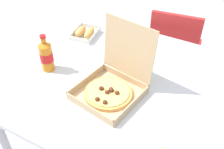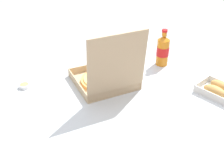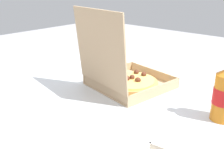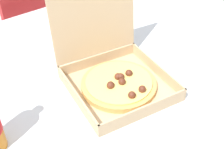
% 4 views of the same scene
% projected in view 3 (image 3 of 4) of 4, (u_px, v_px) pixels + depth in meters
% --- Properties ---
extents(dining_table, '(1.24, 1.09, 0.72)m').
position_uv_depth(dining_table, '(102.00, 107.00, 1.07)').
color(dining_table, silver).
rests_on(dining_table, ground_plane).
extents(pizza_box_open, '(0.35, 0.38, 0.35)m').
position_uv_depth(pizza_box_open, '(125.00, 77.00, 1.09)').
color(pizza_box_open, tan).
rests_on(pizza_box_open, dining_table).
extents(dipping_sauce_cup, '(0.06, 0.06, 0.02)m').
position_uv_depth(dipping_sauce_cup, '(101.00, 58.00, 1.49)').
color(dipping_sauce_cup, white).
rests_on(dipping_sauce_cup, dining_table).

